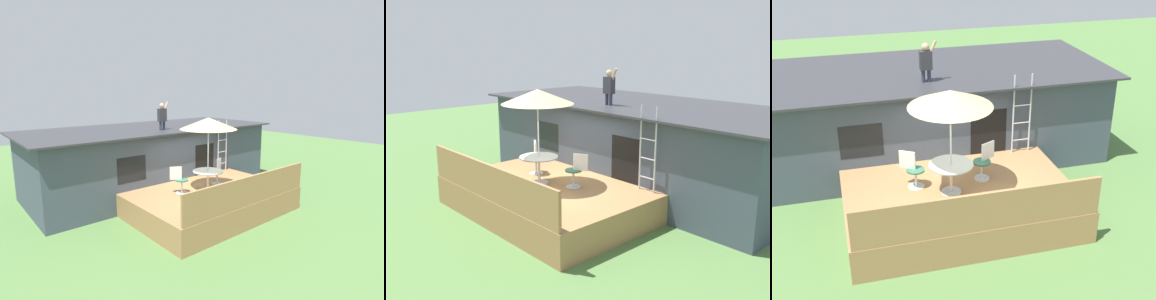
% 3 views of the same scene
% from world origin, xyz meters
% --- Properties ---
extents(ground_plane, '(40.00, 40.00, 0.00)m').
position_xyz_m(ground_plane, '(0.00, 0.00, 0.00)').
color(ground_plane, '#567F42').
extents(house, '(10.50, 4.50, 2.68)m').
position_xyz_m(house, '(0.00, 3.60, 1.34)').
color(house, '#424C5B').
rests_on(house, ground).
extents(deck, '(5.45, 3.88, 0.80)m').
position_xyz_m(deck, '(0.00, 0.00, 0.40)').
color(deck, '#A87A4C').
rests_on(deck, ground).
extents(deck_railing, '(5.35, 0.08, 0.90)m').
position_xyz_m(deck_railing, '(0.00, -1.89, 1.25)').
color(deck_railing, '#A87A4C').
rests_on(deck_railing, deck).
extents(patio_table, '(1.04, 1.04, 0.74)m').
position_xyz_m(patio_table, '(-0.22, -0.20, 1.39)').
color(patio_table, silver).
rests_on(patio_table, deck).
extents(patio_umbrella, '(1.90, 1.90, 2.54)m').
position_xyz_m(patio_umbrella, '(-0.22, -0.20, 3.15)').
color(patio_umbrella, silver).
rests_on(patio_umbrella, deck).
extents(step_ladder, '(0.52, 0.04, 2.20)m').
position_xyz_m(step_ladder, '(2.14, 1.45, 1.90)').
color(step_ladder, silver).
rests_on(step_ladder, deck).
extents(person_figure, '(0.47, 0.20, 1.11)m').
position_xyz_m(person_figure, '(-0.20, 2.47, 3.28)').
color(person_figure, '#33384C').
rests_on(person_figure, house).
extents(patio_chair_left, '(0.57, 0.45, 0.92)m').
position_xyz_m(patio_chair_left, '(-1.03, 0.31, 1.26)').
color(patio_chair_left, silver).
rests_on(patio_chair_left, deck).
extents(patio_chair_right, '(0.59, 0.44, 0.92)m').
position_xyz_m(patio_chair_right, '(0.74, 0.29, 1.26)').
color(patio_chair_right, silver).
rests_on(patio_chair_right, deck).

